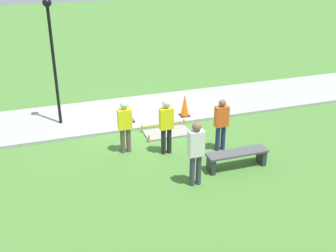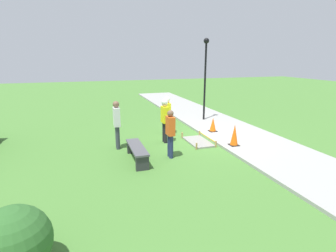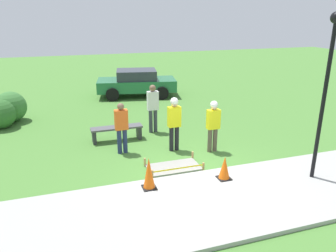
# 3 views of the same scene
# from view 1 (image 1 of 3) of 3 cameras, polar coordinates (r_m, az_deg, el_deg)

# --- Properties ---
(ground_plane) EXTENTS (60.00, 60.00, 0.00)m
(ground_plane) POSITION_cam_1_polar(r_m,az_deg,el_deg) (14.27, -2.58, -0.37)
(ground_plane) COLOR #477A33
(sidewalk) EXTENTS (28.00, 2.94, 0.10)m
(sidewalk) POSITION_cam_1_polar(r_m,az_deg,el_deg) (15.55, -4.10, 1.97)
(sidewalk) COLOR #9E9E99
(sidewalk) RESTS_ON ground_plane
(wet_concrete_patch) EXTENTS (1.54, 0.85, 0.25)m
(wet_concrete_patch) POSITION_cam_1_polar(r_m,az_deg,el_deg) (13.89, -0.10, -0.92)
(wet_concrete_patch) COLOR gray
(wet_concrete_patch) RESTS_ON ground_plane
(traffic_cone_near_patch) EXTENTS (0.34, 0.34, 0.81)m
(traffic_cone_near_patch) POSITION_cam_1_polar(r_m,az_deg,el_deg) (14.89, 2.28, 2.83)
(traffic_cone_near_patch) COLOR black
(traffic_cone_near_patch) RESTS_ON sidewalk
(traffic_cone_far_patch) EXTENTS (0.34, 0.34, 0.62)m
(traffic_cone_far_patch) POSITION_cam_1_polar(r_m,az_deg,el_deg) (14.51, -5.29, 1.74)
(traffic_cone_far_patch) COLOR black
(traffic_cone_far_patch) RESTS_ON sidewalk
(park_bench) EXTENTS (1.77, 0.44, 0.51)m
(park_bench) POSITION_cam_1_polar(r_m,az_deg,el_deg) (11.94, 9.33, -4.09)
(park_bench) COLOR #2D2D33
(park_bench) RESTS_ON ground_plane
(worker_supervisor) EXTENTS (0.40, 0.25, 1.76)m
(worker_supervisor) POSITION_cam_1_polar(r_m,az_deg,el_deg) (12.25, -0.23, 0.64)
(worker_supervisor) COLOR black
(worker_supervisor) RESTS_ON ground_plane
(worker_assistant) EXTENTS (0.40, 0.24, 1.67)m
(worker_assistant) POSITION_cam_1_polar(r_m,az_deg,el_deg) (12.41, -5.88, 0.52)
(worker_assistant) COLOR brown
(worker_assistant) RESTS_ON ground_plane
(bystander_in_orange_shirt) EXTENTS (0.40, 0.22, 1.64)m
(bystander_in_orange_shirt) POSITION_cam_1_polar(r_m,az_deg,el_deg) (12.61, 7.23, 0.53)
(bystander_in_orange_shirt) COLOR navy
(bystander_in_orange_shirt) RESTS_ON ground_plane
(bystander_in_gray_shirt) EXTENTS (0.40, 0.24, 1.79)m
(bystander_in_gray_shirt) POSITION_cam_1_polar(r_m,az_deg,el_deg) (10.72, 3.82, -3.27)
(bystander_in_gray_shirt) COLOR #383D47
(bystander_in_gray_shirt) RESTS_ON ground_plane
(lamppost_near) EXTENTS (0.28, 0.28, 4.15)m
(lamppost_near) POSITION_cam_1_polar(r_m,az_deg,el_deg) (14.07, -15.45, 10.48)
(lamppost_near) COLOR black
(lamppost_near) RESTS_ON sidewalk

